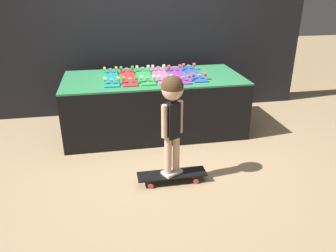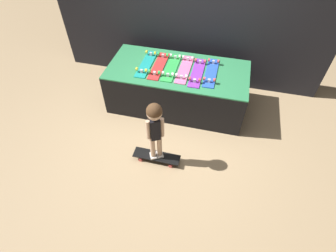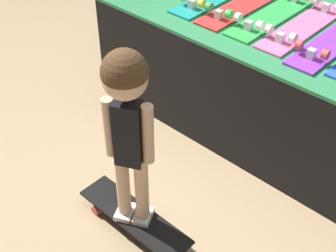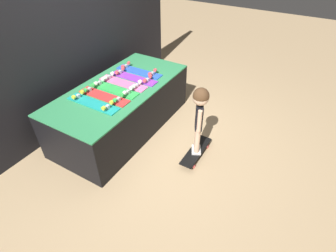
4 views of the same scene
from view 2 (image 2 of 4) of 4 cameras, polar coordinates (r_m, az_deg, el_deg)
ground_plane at (r=4.17m, az=-0.09°, el=-1.00°), size 16.00×16.00×0.00m
back_wall at (r=4.62m, az=4.74°, el=23.39°), size 4.71×0.10×2.53m
display_rack at (r=4.40m, az=2.04°, el=8.42°), size 2.20×1.03×0.72m
skateboard_teal_on_rack at (r=4.30m, az=-4.71°, el=13.43°), size 0.18×0.76×0.09m
skateboard_red_on_rack at (r=4.24m, az=-2.00°, el=13.07°), size 0.18×0.76×0.09m
skateboard_green_on_rack at (r=4.20m, az=0.81°, el=12.74°), size 0.18×0.76×0.09m
skateboard_pink_on_rack at (r=4.17m, az=3.63°, el=12.32°), size 0.18×0.76×0.09m
skateboard_purple_on_rack at (r=4.11m, az=6.40°, el=11.60°), size 0.18×0.76×0.09m
skateboard_blue_on_rack at (r=4.14m, az=9.38°, el=11.49°), size 0.18×0.76×0.09m
skateboard_on_floor at (r=3.75m, az=-2.49°, el=-6.65°), size 0.67×0.18×0.09m
child at (r=3.22m, az=-2.89°, el=0.76°), size 0.22×0.20×0.97m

